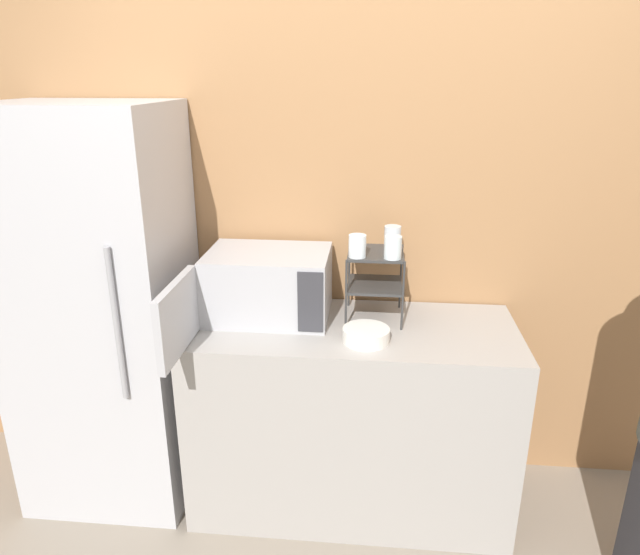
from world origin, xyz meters
TOP-DOWN VIEW (x-y plane):
  - ground_plane at (0.00, 0.00)m, footprint 12.00×12.00m
  - wall_back at (0.00, 0.66)m, footprint 8.00×0.06m
  - counter at (0.00, 0.31)m, footprint 1.43×0.62m
  - microwave at (-0.40, 0.37)m, footprint 0.57×0.80m
  - dish_rack at (0.09, 0.42)m, footprint 0.25×0.26m
  - glass_front_left at (0.01, 0.34)m, footprint 0.07×0.07m
  - glass_back_right at (0.16, 0.50)m, footprint 0.07×0.07m
  - glass_front_right at (0.16, 0.34)m, footprint 0.07×0.07m
  - bowl at (0.06, 0.17)m, footprint 0.19×0.19m
  - refrigerator at (-1.13, 0.31)m, footprint 0.73×0.64m

SIDE VIEW (x-z plane):
  - ground_plane at x=0.00m, z-range 0.00..0.00m
  - counter at x=0.00m, z-range 0.00..0.90m
  - refrigerator at x=-1.13m, z-range 0.00..1.84m
  - bowl at x=0.06m, z-range 0.90..0.96m
  - microwave at x=-0.40m, z-range 0.90..1.20m
  - dish_rack at x=0.09m, z-range 0.97..1.28m
  - glass_front_left at x=0.01m, z-range 1.21..1.31m
  - glass_back_right at x=0.16m, z-range 1.21..1.31m
  - glass_front_right at x=0.16m, z-range 1.21..1.31m
  - wall_back at x=0.00m, z-range 0.00..2.60m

